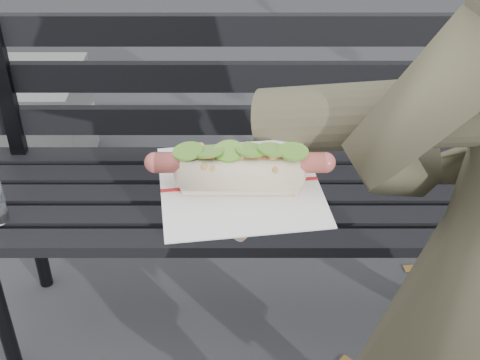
{
  "coord_description": "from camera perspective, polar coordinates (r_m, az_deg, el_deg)",
  "views": [
    {
      "loc": [
        0.03,
        -0.62,
        1.48
      ],
      "look_at": [
        0.04,
        0.03,
        1.02
      ],
      "focal_mm": 50.0,
      "sensor_mm": 36.0,
      "label": 1
    }
  ],
  "objects": [
    {
      "name": "held_hotdog",
      "position": [
        0.86,
        13.4,
        4.23
      ],
      "size": [
        0.63,
        0.31,
        0.2
      ],
      "color": "#4F4E35"
    },
    {
      "name": "park_bench",
      "position": [
        1.73,
        1.37,
        1.43
      ],
      "size": [
        1.5,
        0.44,
        0.88
      ],
      "color": "black",
      "rests_on": "ground"
    }
  ]
}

